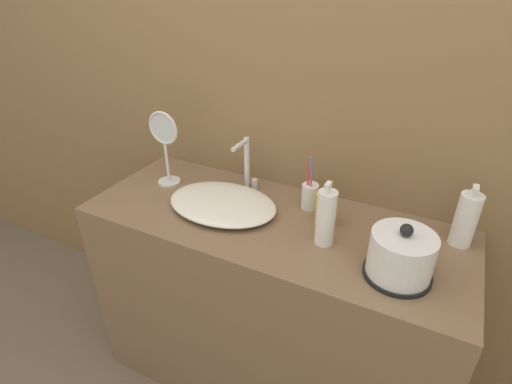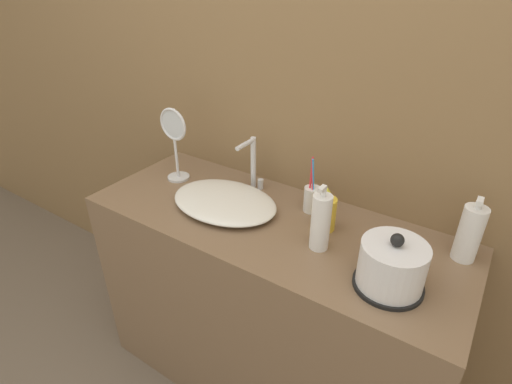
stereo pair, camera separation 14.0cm
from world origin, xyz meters
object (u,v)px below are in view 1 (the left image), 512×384
Objects in this scene: shampoo_bottle at (466,219)px; electric_kettle at (400,257)px; lotion_bottle at (326,217)px; mouthwash_bottle at (326,209)px; vanity_mirror at (165,143)px; toothbrush_cup at (310,195)px; faucet at (247,162)px.

electric_kettle is at bearing -121.13° from shampoo_bottle.
lotion_bottle is 1.41× the size of mouthwash_bottle.
mouthwash_bottle is at bearing 0.26° from vanity_mirror.
electric_kettle is 0.91× the size of shampoo_bottle.
toothbrush_cup is 0.22m from lotion_bottle.
shampoo_bottle is 0.44m from mouthwash_bottle.
vanity_mirror reaches higher than shampoo_bottle.
lotion_bottle is 0.12m from mouthwash_bottle.
mouthwash_bottle is at bearing -167.95° from shampoo_bottle.
faucet is at bearing 164.02° from mouthwash_bottle.
lotion_bottle is at bearing -8.28° from vanity_mirror.
electric_kettle is at bearing -12.98° from lotion_bottle.
vanity_mirror is (-1.11, -0.09, 0.09)m from shampoo_bottle.
vanity_mirror is (-0.68, -0.00, 0.12)m from mouthwash_bottle.
vanity_mirror reaches higher than electric_kettle.
mouthwash_bottle is (-0.43, -0.09, -0.03)m from shampoo_bottle.
toothbrush_cup reaches higher than electric_kettle.
lotion_bottle is (0.40, -0.21, -0.02)m from faucet.
vanity_mirror reaches higher than toothbrush_cup.
electric_kettle is 0.93× the size of toothbrush_cup.
faucet is at bearing 174.68° from toothbrush_cup.
vanity_mirror is at bearing -172.05° from toothbrush_cup.
faucet is 0.94× the size of lotion_bottle.
lotion_bottle is 0.44m from shampoo_bottle.
vanity_mirror is (-0.59, -0.08, 0.13)m from toothbrush_cup.
electric_kettle is at bearing -9.50° from vanity_mirror.
lotion_bottle reaches higher than mouthwash_bottle.
mouthwash_bottle is 0.69m from vanity_mirror.
vanity_mirror is at bearing -175.12° from shampoo_bottle.
shampoo_bottle is (0.15, 0.25, 0.03)m from electric_kettle.
toothbrush_cup is 0.12m from mouthwash_bottle.
electric_kettle reaches higher than mouthwash_bottle.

